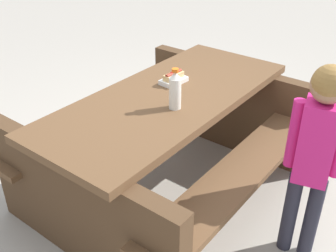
% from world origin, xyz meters
% --- Properties ---
extents(ground_plane, '(30.00, 30.00, 0.00)m').
position_xyz_m(ground_plane, '(0.00, 0.00, 0.00)').
color(ground_plane, '#ADA599').
rests_on(ground_plane, ground).
extents(picnic_table, '(2.13, 1.86, 0.75)m').
position_xyz_m(picnic_table, '(0.00, 0.00, 0.44)').
color(picnic_table, brown).
rests_on(picnic_table, ground).
extents(soda_bottle, '(0.07, 0.07, 0.25)m').
position_xyz_m(soda_bottle, '(-0.07, -0.17, 0.86)').
color(soda_bottle, silver).
rests_on(soda_bottle, picnic_table).
extents(hotdog_tray, '(0.20, 0.15, 0.08)m').
position_xyz_m(hotdog_tray, '(0.13, 0.12, 0.78)').
color(hotdog_tray, white).
rests_on(hotdog_tray, picnic_table).
extents(child_in_coat, '(0.23, 0.26, 1.17)m').
position_xyz_m(child_in_coat, '(0.29, -0.89, 0.75)').
color(child_in_coat, '#262633').
rests_on(child_in_coat, ground).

